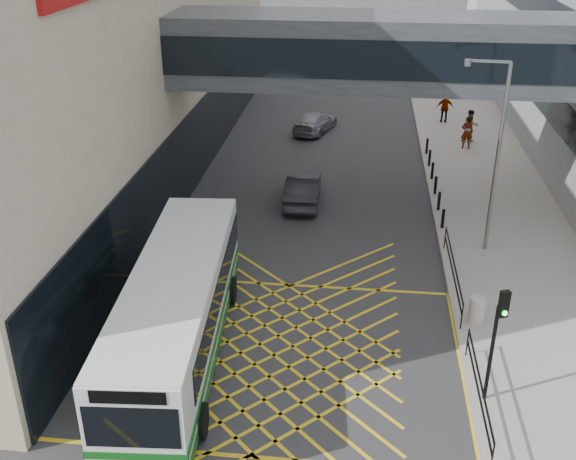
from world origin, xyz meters
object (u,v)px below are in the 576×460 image
(car_dark, at_px, (303,189))
(pedestrian_b, at_px, (470,126))
(pedestrian_a, at_px, (467,132))
(traffic_light, at_px, (497,330))
(street_lamp, at_px, (494,147))
(bus, at_px, (178,308))
(litter_bin, at_px, (477,310))
(car_silver, at_px, (315,121))
(car_white, at_px, (133,363))
(pedestrian_c, at_px, (445,108))

(car_dark, xyz_separation_m, pedestrian_b, (9.19, 10.07, 0.39))
(pedestrian_a, bearing_deg, traffic_light, 83.50)
(street_lamp, xyz_separation_m, pedestrian_a, (0.95, 13.08, -3.50))
(bus, xyz_separation_m, street_lamp, (10.69, 8.34, 2.93))
(litter_bin, bearing_deg, pedestrian_b, 83.60)
(car_dark, bearing_deg, pedestrian_b, -133.88)
(bus, distance_m, traffic_light, 9.66)
(bus, xyz_separation_m, car_silver, (2.48, 24.10, -1.02))
(car_silver, xyz_separation_m, traffic_light, (7.02, -25.57, 1.93))
(car_white, xyz_separation_m, litter_bin, (10.75, 4.29, -0.08))
(car_dark, bearing_deg, traffic_light, 113.99)
(car_silver, distance_m, traffic_light, 26.59)
(car_white, height_order, pedestrian_a, pedestrian_a)
(bus, xyz_separation_m, pedestrian_b, (11.98, 22.66, -0.56))
(pedestrian_a, xyz_separation_m, pedestrian_b, (0.34, 1.23, 0.01))
(pedestrian_c, bearing_deg, street_lamp, 89.18)
(car_white, distance_m, car_dark, 14.73)
(car_dark, height_order, street_lamp, street_lamp)
(car_white, height_order, car_dark, car_dark)
(bus, height_order, traffic_light, traffic_light)
(litter_bin, distance_m, pedestrian_b, 20.14)
(car_dark, distance_m, litter_bin, 12.12)
(car_dark, relative_size, pedestrian_b, 2.43)
(car_silver, bearing_deg, traffic_light, 122.50)
(traffic_light, xyz_separation_m, pedestrian_a, (2.14, 22.90, -1.48))
(car_silver, distance_m, street_lamp, 18.20)
(pedestrian_a, bearing_deg, car_white, 60.09)
(bus, height_order, car_silver, bus)
(car_white, relative_size, car_dark, 0.95)
(car_white, height_order, pedestrian_b, pedestrian_b)
(litter_bin, relative_size, pedestrian_b, 0.49)
(car_dark, bearing_deg, car_white, 73.52)
(bus, distance_m, car_silver, 24.24)
(street_lamp, height_order, litter_bin, street_lamp)
(car_dark, xyz_separation_m, street_lamp, (7.89, -4.25, 3.88))
(pedestrian_b, bearing_deg, bus, -129.84)
(pedestrian_a, distance_m, pedestrian_b, 1.28)
(car_silver, xyz_separation_m, pedestrian_a, (9.16, -2.67, 0.45))
(car_white, xyz_separation_m, car_silver, (3.49, 25.74, -0.04))
(traffic_light, height_order, pedestrian_a, traffic_light)
(pedestrian_c, bearing_deg, pedestrian_b, 105.69)
(car_dark, height_order, pedestrian_b, pedestrian_b)
(bus, bearing_deg, pedestrian_a, 57.45)
(street_lamp, relative_size, pedestrian_a, 4.07)
(bus, height_order, car_dark, bus)
(street_lamp, distance_m, pedestrian_b, 14.79)
(pedestrian_b, bearing_deg, car_silver, 159.42)
(pedestrian_c, bearing_deg, pedestrian_a, 98.37)
(car_white, relative_size, traffic_light, 1.20)
(street_lamp, relative_size, pedestrian_c, 4.11)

